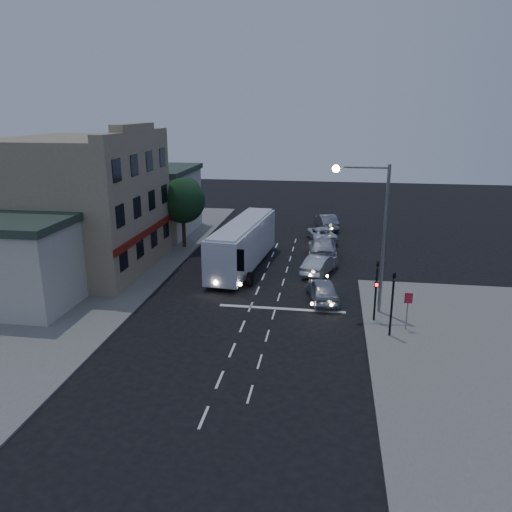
% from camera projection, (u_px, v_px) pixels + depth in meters
% --- Properties ---
extents(ground, '(120.00, 120.00, 0.00)m').
position_uv_depth(ground, '(245.00, 319.00, 29.92)').
color(ground, black).
extents(sidewalk_near, '(12.00, 24.00, 0.12)m').
position_uv_depth(sidewalk_near, '(494.00, 368.00, 24.24)').
color(sidewalk_near, slate).
rests_on(sidewalk_near, ground).
extents(sidewalk_far, '(12.00, 50.00, 0.12)m').
position_uv_depth(sidewalk_far, '(100.00, 268.00, 39.35)').
color(sidewalk_far, slate).
rests_on(sidewalk_far, ground).
extents(road_markings, '(8.00, 30.55, 0.01)m').
position_uv_depth(road_markings, '(273.00, 300.00, 32.86)').
color(road_markings, silver).
rests_on(road_markings, ground).
extents(tour_bus, '(3.67, 12.22, 3.69)m').
position_uv_depth(tour_bus, '(243.00, 243.00, 39.19)').
color(tour_bus, silver).
rests_on(tour_bus, ground).
extents(car_suv, '(2.46, 4.64, 1.50)m').
position_uv_depth(car_suv, '(323.00, 290.00, 32.66)').
color(car_suv, '#A1A7B3').
rests_on(car_suv, ground).
extents(car_sedan_a, '(2.87, 4.77, 1.48)m').
position_uv_depth(car_sedan_a, '(320.00, 264.00, 38.00)').
color(car_sedan_a, silver).
rests_on(car_sedan_a, ground).
extents(car_sedan_b, '(2.52, 5.78, 1.65)m').
position_uv_depth(car_sedan_b, '(323.00, 247.00, 42.33)').
color(car_sedan_b, silver).
rests_on(car_sedan_b, ground).
extents(car_sedan_c, '(3.24, 5.27, 1.36)m').
position_uv_depth(car_sedan_c, '(322.00, 234.00, 47.55)').
color(car_sedan_c, silver).
rests_on(car_sedan_c, ground).
extents(car_extra, '(2.73, 5.01, 1.57)m').
position_uv_depth(car_extra, '(326.00, 222.00, 52.18)').
color(car_extra, gray).
rests_on(car_extra, ground).
extents(traffic_signal_main, '(0.25, 0.35, 4.10)m').
position_uv_depth(traffic_signal_main, '(376.00, 284.00, 28.87)').
color(traffic_signal_main, black).
rests_on(traffic_signal_main, sidewalk_near).
extents(traffic_signal_side, '(0.18, 0.15, 4.10)m').
position_uv_depth(traffic_signal_side, '(393.00, 296.00, 26.90)').
color(traffic_signal_side, black).
rests_on(traffic_signal_side, sidewalk_near).
extents(regulatory_sign, '(0.45, 0.12, 2.20)m').
position_uv_depth(regulatory_sign, '(408.00, 305.00, 27.90)').
color(regulatory_sign, slate).
rests_on(regulatory_sign, sidewalk_near).
extents(streetlight, '(3.32, 0.44, 9.00)m').
position_uv_depth(streetlight, '(374.00, 222.00, 29.31)').
color(streetlight, slate).
rests_on(streetlight, sidewalk_near).
extents(main_building, '(10.12, 12.00, 11.00)m').
position_uv_depth(main_building, '(83.00, 204.00, 38.04)').
color(main_building, '#8D7B59').
rests_on(main_building, sidewalk_far).
extents(low_building_south, '(7.40, 5.40, 5.70)m').
position_uv_depth(low_building_south, '(12.00, 263.00, 30.68)').
color(low_building_south, beige).
rests_on(low_building_south, sidewalk_far).
extents(low_building_north, '(9.40, 9.40, 6.50)m').
position_uv_depth(low_building_north, '(146.00, 200.00, 49.85)').
color(low_building_north, beige).
rests_on(low_building_north, sidewalk_far).
extents(street_tree, '(4.00, 4.00, 6.20)m').
position_uv_depth(street_tree, '(182.00, 199.00, 44.06)').
color(street_tree, black).
rests_on(street_tree, sidewalk_far).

